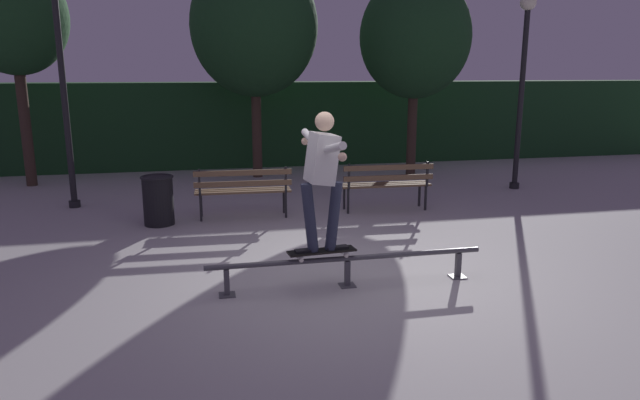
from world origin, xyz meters
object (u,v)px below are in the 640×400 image
object	(u,v)px
skateboarder	(322,170)
lamp_post_left	(61,68)
tree_far_right	(415,37)
lamp_post_right	(523,68)
park_bench_leftmost	(243,187)
tree_far_left	(13,18)
tree_behind_benches	(254,26)
trash_can	(158,200)
park_bench_left_center	(386,181)
grind_rail	(347,263)
skateboard	(322,251)

from	to	relation	value
skateboarder	lamp_post_left	world-z (taller)	lamp_post_left
lamp_post_left	tree_far_right	bearing A→B (deg)	14.87
lamp_post_left	lamp_post_right	bearing A→B (deg)	-0.92
park_bench_leftmost	tree_far_left	distance (m)	6.40
park_bench_leftmost	lamp_post_right	distance (m)	6.25
tree_behind_benches	tree_far_left	size ratio (longest dim) A/B	1.06
lamp_post_right	lamp_post_left	bearing A→B (deg)	179.08
tree_far_right	trash_can	xyz separation A→B (m)	(-5.62, -3.48, -2.75)
trash_can	lamp_post_left	bearing A→B (deg)	135.28
park_bench_left_center	lamp_post_left	size ratio (longest dim) A/B	0.41
skateboarder	lamp_post_left	size ratio (longest dim) A/B	0.40
park_bench_leftmost	park_bench_left_center	size ratio (longest dim) A/B	1.00
park_bench_leftmost	lamp_post_left	bearing A→B (deg)	153.72
skateboarder	trash_can	distance (m)	3.93
skateboarder	tree_far_right	xyz separation A→B (m)	(3.64, 6.73, 1.79)
trash_can	grind_rail	bearing A→B (deg)	-54.98
grind_rail	park_bench_left_center	xyz separation A→B (m)	(1.59, 3.36, 0.26)
lamp_post_right	tree_far_left	bearing A→B (deg)	166.20
skateboarder	tree_far_left	xyz separation A→B (m)	(-4.86, 7.14, 2.10)
skateboarder	park_bench_leftmost	bearing A→B (deg)	100.33
park_bench_left_center	tree_far_right	bearing A→B (deg)	62.59
grind_rail	skateboard	size ratio (longest dim) A/B	4.08
skateboard	park_bench_leftmost	world-z (taller)	park_bench_leftmost
lamp_post_left	tree_far_left	bearing A→B (deg)	119.19
park_bench_left_center	park_bench_leftmost	bearing A→B (deg)	180.00
skateboard	tree_far_left	world-z (taller)	tree_far_left
skateboard	tree_far_left	xyz separation A→B (m)	(-4.86, 7.14, 3.04)
lamp_post_right	park_bench_left_center	bearing A→B (deg)	-158.18
skateboarder	tree_far_right	bearing A→B (deg)	61.59
skateboarder	grind_rail	bearing A→B (deg)	-0.05
tree_far_right	grind_rail	bearing A→B (deg)	-116.40
lamp_post_left	trash_can	bearing A→B (deg)	-44.72
park_bench_left_center	trash_can	bearing A→B (deg)	-178.39
grind_rail	park_bench_left_center	size ratio (longest dim) A/B	2.01
grind_rail	lamp_post_left	world-z (taller)	lamp_post_left
lamp_post_right	trash_can	size ratio (longest dim) A/B	4.88
skateboard	tree_far_right	distance (m)	8.12
tree_behind_benches	lamp_post_right	xyz separation A→B (m)	(5.15, -2.50, -0.90)
grind_rail	park_bench_leftmost	bearing A→B (deg)	105.18
tree_far_left	lamp_post_left	world-z (taller)	tree_far_left
skateboarder	park_bench_left_center	size ratio (longest dim) A/B	0.97
grind_rail	skateboard	bearing A→B (deg)	180.00
skateboarder	park_bench_left_center	bearing A→B (deg)	60.61
park_bench_leftmost	lamp_post_left	distance (m)	3.82
tree_far_left	trash_can	xyz separation A→B (m)	(2.88, -3.89, -3.06)
lamp_post_right	trash_can	world-z (taller)	lamp_post_right
grind_rail	tree_behind_benches	xyz separation A→B (m)	(-0.27, 7.18, 3.11)
tree_far_right	tree_far_left	xyz separation A→B (m)	(-8.50, 0.41, 0.31)
tree_far_right	park_bench_leftmost	bearing A→B (deg)	-141.63
grind_rail	park_bench_left_center	distance (m)	3.73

